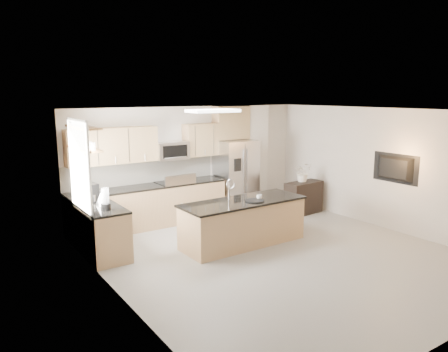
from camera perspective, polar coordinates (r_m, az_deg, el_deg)
floor at (r=8.14m, az=7.22°, el=-10.20°), size 6.50×6.50×0.00m
ceiling at (r=7.61m, az=7.68°, el=8.41°), size 6.00×6.50×0.02m
wall_back at (r=10.39m, az=-4.42°, el=1.87°), size 6.00×0.02×2.60m
wall_left at (r=6.26m, az=-13.78°, el=-4.35°), size 0.02×6.50×2.60m
wall_right at (r=9.98m, az=20.54°, el=0.84°), size 0.02×6.50×2.60m
back_counter at (r=9.74m, az=-9.72°, el=-3.82°), size 3.55×0.66×1.44m
left_counter at (r=8.28m, az=-15.85°, el=-6.80°), size 0.66×1.50×0.92m
range at (r=9.99m, az=-6.42°, el=-3.36°), size 0.76×0.64×1.14m
upper_cabinets at (r=9.61m, az=-10.78°, el=4.15°), size 3.50×0.33×0.75m
microwave at (r=9.89m, az=-6.90°, el=3.30°), size 0.76×0.40×0.40m
refrigerator at (r=10.71m, az=1.55°, el=-0.06°), size 0.92×0.78×1.78m
partition_column at (r=11.27m, az=4.05°, el=2.57°), size 0.60×0.30×2.60m
window at (r=7.93m, az=-18.36°, el=1.14°), size 0.04×1.15×1.65m
shelf_lower at (r=8.01m, az=-17.81°, el=3.44°), size 0.30×1.20×0.04m
shelf_upper at (r=7.98m, az=-17.96°, el=6.08°), size 0.30×1.20×0.04m
ceiling_fixture at (r=8.65m, az=-1.44°, el=8.51°), size 1.00×0.50×0.06m
island at (r=8.52m, az=2.49°, el=-6.04°), size 2.53×0.95×1.29m
credenza at (r=10.83m, az=10.35°, el=-2.80°), size 1.02×0.50×0.79m
cup at (r=8.52m, az=4.64°, el=-2.75°), size 0.15×0.15×0.09m
platter at (r=8.37m, az=4.03°, el=-3.23°), size 0.49×0.49×0.02m
blender at (r=7.76m, az=-15.22°, el=-3.11°), size 0.17×0.17×0.39m
kettle at (r=8.13m, az=-15.71°, el=-2.84°), size 0.22×0.22×0.28m
coffee_maker at (r=8.40m, az=-16.86°, el=-2.18°), size 0.23×0.26×0.35m
bowl at (r=8.23m, az=-18.50°, el=6.64°), size 0.53×0.53×0.10m
flower_vase at (r=10.72m, az=10.28°, el=1.09°), size 0.71×0.65×0.69m
television at (r=9.78m, az=21.20°, el=0.91°), size 0.14×1.08×0.62m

